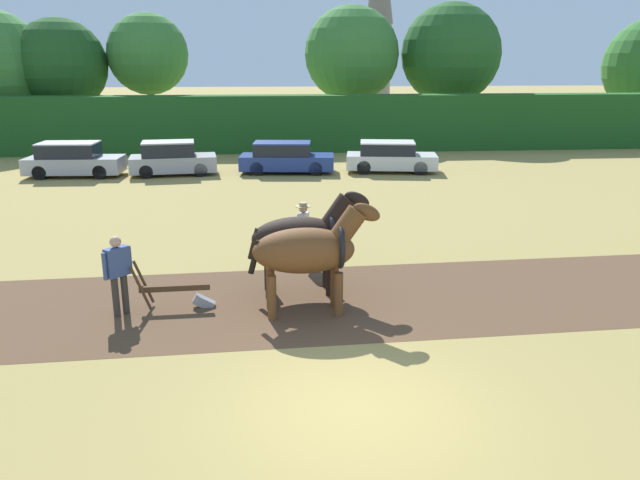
{
  "coord_description": "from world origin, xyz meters",
  "views": [
    {
      "loc": [
        -1.33,
        -8.22,
        5.05
      ],
      "look_at": [
        -0.05,
        5.4,
        1.1
      ],
      "focal_mm": 35.0,
      "sensor_mm": 36.0,
      "label": 1
    }
  ],
  "objects_px": {
    "parked_car_center": "(390,157)",
    "church_spire": "(379,9)",
    "farmer_beside_team": "(303,229)",
    "farmer_at_plow": "(118,270)",
    "tree_center_right": "(352,54)",
    "parked_car_far_left": "(73,160)",
    "tree_center": "(148,54)",
    "parked_car_left": "(172,159)",
    "tree_right": "(451,54)",
    "tree_center_left": "(60,65)",
    "draft_horse_lead_left": "(309,250)",
    "draft_horse_lead_right": "(303,237)",
    "parked_car_center_left": "(286,158)",
    "plow": "(181,293)"
  },
  "relations": [
    {
      "from": "parked_car_center",
      "to": "church_spire",
      "type": "bearing_deg",
      "value": 89.8
    },
    {
      "from": "farmer_beside_team",
      "to": "church_spire",
      "type": "bearing_deg",
      "value": 96.55
    },
    {
      "from": "farmer_at_plow",
      "to": "parked_car_center",
      "type": "bearing_deg",
      "value": 104.67
    },
    {
      "from": "tree_center_right",
      "to": "parked_car_far_left",
      "type": "relative_size",
      "value": 1.98
    },
    {
      "from": "tree_center",
      "to": "parked_car_left",
      "type": "xyz_separation_m",
      "value": [
        2.7,
        -11.79,
        -4.68
      ]
    },
    {
      "from": "tree_right",
      "to": "church_spire",
      "type": "distance_m",
      "value": 28.53
    },
    {
      "from": "tree_center_left",
      "to": "draft_horse_lead_left",
      "type": "distance_m",
      "value": 30.85
    },
    {
      "from": "farmer_at_plow",
      "to": "draft_horse_lead_right",
      "type": "bearing_deg",
      "value": 57.07
    },
    {
      "from": "farmer_at_plow",
      "to": "parked_car_center_left",
      "type": "relative_size",
      "value": 0.38
    },
    {
      "from": "plow",
      "to": "parked_car_center",
      "type": "bearing_deg",
      "value": 62.22
    },
    {
      "from": "parked_car_center_left",
      "to": "plow",
      "type": "bearing_deg",
      "value": -93.97
    },
    {
      "from": "tree_right",
      "to": "plow",
      "type": "relative_size",
      "value": 5.13
    },
    {
      "from": "draft_horse_lead_right",
      "to": "parked_car_far_left",
      "type": "distance_m",
      "value": 18.2
    },
    {
      "from": "farmer_beside_team",
      "to": "parked_car_left",
      "type": "distance_m",
      "value": 14.47
    },
    {
      "from": "church_spire",
      "to": "plow",
      "type": "distance_m",
      "value": 59.44
    },
    {
      "from": "tree_center_left",
      "to": "draft_horse_lead_right",
      "type": "bearing_deg",
      "value": -64.52
    },
    {
      "from": "plow",
      "to": "parked_car_center",
      "type": "height_order",
      "value": "parked_car_center"
    },
    {
      "from": "church_spire",
      "to": "farmer_beside_team",
      "type": "xyz_separation_m",
      "value": [
        -11.81,
        -53.99,
        -9.31
      ]
    },
    {
      "from": "tree_center_left",
      "to": "draft_horse_lead_right",
      "type": "xyz_separation_m",
      "value": [
        12.72,
        -26.7,
        -3.47
      ]
    },
    {
      "from": "farmer_at_plow",
      "to": "parked_car_center_left",
      "type": "bearing_deg",
      "value": 119.55
    },
    {
      "from": "tree_center",
      "to": "draft_horse_lead_left",
      "type": "distance_m",
      "value": 29.9
    },
    {
      "from": "tree_right",
      "to": "parked_car_far_left",
      "type": "distance_m",
      "value": 24.7
    },
    {
      "from": "draft_horse_lead_left",
      "to": "tree_right",
      "type": "bearing_deg",
      "value": 66.35
    },
    {
      "from": "farmer_at_plow",
      "to": "farmer_beside_team",
      "type": "xyz_separation_m",
      "value": [
        3.97,
        3.03,
        -0.05
      ]
    },
    {
      "from": "tree_center_right",
      "to": "church_spire",
      "type": "relative_size",
      "value": 0.43
    },
    {
      "from": "tree_right",
      "to": "draft_horse_lead_left",
      "type": "distance_m",
      "value": 31.59
    },
    {
      "from": "draft_horse_lead_left",
      "to": "parked_car_center",
      "type": "distance_m",
      "value": 17.42
    },
    {
      "from": "tree_center",
      "to": "church_spire",
      "type": "distance_m",
      "value": 35.06
    },
    {
      "from": "plow",
      "to": "farmer_at_plow",
      "type": "bearing_deg",
      "value": -170.34
    },
    {
      "from": "tree_center",
      "to": "plow",
      "type": "xyz_separation_m",
      "value": [
        5.02,
        -28.11,
        -5.08
      ]
    },
    {
      "from": "tree_center",
      "to": "parked_car_far_left",
      "type": "xyz_separation_m",
      "value": [
        -1.68,
        -11.81,
        -4.67
      ]
    },
    {
      "from": "tree_center",
      "to": "farmer_at_plow",
      "type": "height_order",
      "value": "tree_center"
    },
    {
      "from": "plow",
      "to": "farmer_at_plow",
      "type": "xyz_separation_m",
      "value": [
        -1.2,
        -0.25,
        0.65
      ]
    },
    {
      "from": "draft_horse_lead_right",
      "to": "farmer_at_plow",
      "type": "height_order",
      "value": "draft_horse_lead_right"
    },
    {
      "from": "tree_center_left",
      "to": "parked_car_center_left",
      "type": "height_order",
      "value": "tree_center_left"
    },
    {
      "from": "tree_center_right",
      "to": "parked_car_center_left",
      "type": "relative_size",
      "value": 1.89
    },
    {
      "from": "tree_center_left",
      "to": "tree_center_right",
      "type": "bearing_deg",
      "value": 3.23
    },
    {
      "from": "tree_right",
      "to": "draft_horse_lead_right",
      "type": "distance_m",
      "value": 30.53
    },
    {
      "from": "tree_center_left",
      "to": "parked_car_center_left",
      "type": "xyz_separation_m",
      "value": [
        12.95,
        -11.03,
        -4.08
      ]
    },
    {
      "from": "draft_horse_lead_right",
      "to": "farmer_at_plow",
      "type": "bearing_deg",
      "value": -168.36
    },
    {
      "from": "tree_right",
      "to": "farmer_at_plow",
      "type": "xyz_separation_m",
      "value": [
        -15.36,
        -28.9,
        -4.48
      ]
    },
    {
      "from": "plow",
      "to": "church_spire",
      "type": "bearing_deg",
      "value": 73.47
    },
    {
      "from": "farmer_beside_team",
      "to": "parked_car_far_left",
      "type": "height_order",
      "value": "farmer_beside_team"
    },
    {
      "from": "tree_center_right",
      "to": "draft_horse_lead_right",
      "type": "height_order",
      "value": "tree_center_right"
    },
    {
      "from": "draft_horse_lead_left",
      "to": "parked_car_center_left",
      "type": "distance_m",
      "value": 16.87
    },
    {
      "from": "tree_center_right",
      "to": "parked_car_center",
      "type": "distance_m",
      "value": 13.12
    },
    {
      "from": "plow",
      "to": "farmer_beside_team",
      "type": "xyz_separation_m",
      "value": [
        2.77,
        2.78,
        0.6
      ]
    },
    {
      "from": "tree_center_left",
      "to": "farmer_beside_team",
      "type": "bearing_deg",
      "value": -62.41
    },
    {
      "from": "draft_horse_lead_left",
      "to": "parked_car_far_left",
      "type": "bearing_deg",
      "value": 117.04
    },
    {
      "from": "parked_car_far_left",
      "to": "parked_car_left",
      "type": "relative_size",
      "value": 1.06
    }
  ]
}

